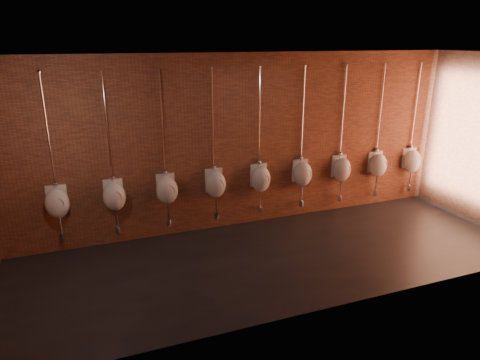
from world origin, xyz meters
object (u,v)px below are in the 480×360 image
object	(u,v)px
urinal_3	(216,184)
urinal_1	(114,196)
urinal_2	(167,189)
urinal_8	(412,160)
urinal_4	(261,178)
urinal_0	(57,202)
urinal_7	(378,164)
urinal_5	(302,173)
urinal_6	(341,169)

from	to	relation	value
urinal_3	urinal_1	bearing A→B (deg)	180.00
urinal_2	urinal_8	xyz separation A→B (m)	(5.33, 0.00, 0.00)
urinal_2	urinal_4	xyz separation A→B (m)	(1.78, 0.00, 0.00)
urinal_1	urinal_4	distance (m)	2.66
urinal_8	urinal_1	bearing A→B (deg)	180.00
urinal_0	urinal_7	bearing A→B (deg)	0.00
urinal_1	urinal_7	size ratio (longest dim) A/B	1.00
urinal_1	urinal_5	size ratio (longest dim) A/B	1.00
urinal_6	urinal_8	distance (m)	1.78
urinal_0	urinal_1	size ratio (longest dim) A/B	1.00
urinal_4	urinal_6	world-z (taller)	same
urinal_4	urinal_1	bearing A→B (deg)	180.00
urinal_2	urinal_5	distance (m)	2.66
urinal_3	urinal_5	world-z (taller)	same
urinal_2	urinal_7	xyz separation A→B (m)	(4.44, 0.00, 0.00)
urinal_0	urinal_3	size ratio (longest dim) A/B	1.00
urinal_5	urinal_7	world-z (taller)	same
urinal_0	urinal_8	bearing A→B (deg)	0.00
urinal_4	urinal_8	xyz separation A→B (m)	(3.55, 0.00, 0.00)
urinal_5	urinal_8	size ratio (longest dim) A/B	1.00
urinal_0	urinal_2	world-z (taller)	same
urinal_3	urinal_4	bearing A→B (deg)	0.00
urinal_0	urinal_7	distance (m)	6.22
urinal_2	urinal_3	distance (m)	0.89
urinal_1	urinal_0	bearing A→B (deg)	180.00
urinal_1	urinal_8	distance (m)	6.22
urinal_7	urinal_3	bearing A→B (deg)	180.00
urinal_1	urinal_4	size ratio (longest dim) A/B	1.00
urinal_0	urinal_2	size ratio (longest dim) A/B	1.00
urinal_5	urinal_8	xyz separation A→B (m)	(2.66, 0.00, 0.00)
urinal_1	urinal_6	distance (m)	4.44
urinal_4	urinal_2	bearing A→B (deg)	180.00
urinal_4	urinal_6	size ratio (longest dim) A/B	1.00
urinal_1	urinal_4	world-z (taller)	same
urinal_2	urinal_5	bearing A→B (deg)	0.00
urinal_4	urinal_3	bearing A→B (deg)	180.00
urinal_3	urinal_7	world-z (taller)	same
urinal_4	urinal_7	world-z (taller)	same
urinal_0	urinal_4	xyz separation A→B (m)	(3.55, 0.00, 0.00)
urinal_5	urinal_8	distance (m)	2.66
urinal_1	urinal_2	xyz separation A→B (m)	(0.89, 0.00, 0.00)
urinal_2	urinal_4	world-z (taller)	same
urinal_6	urinal_8	world-z (taller)	same
urinal_3	urinal_0	bearing A→B (deg)	180.00
urinal_2	urinal_6	bearing A→B (deg)	0.00
urinal_6	urinal_7	bearing A→B (deg)	0.00
urinal_1	urinal_6	world-z (taller)	same
urinal_7	urinal_8	distance (m)	0.89
urinal_2	urinal_4	distance (m)	1.78
urinal_0	urinal_4	size ratio (longest dim) A/B	1.00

